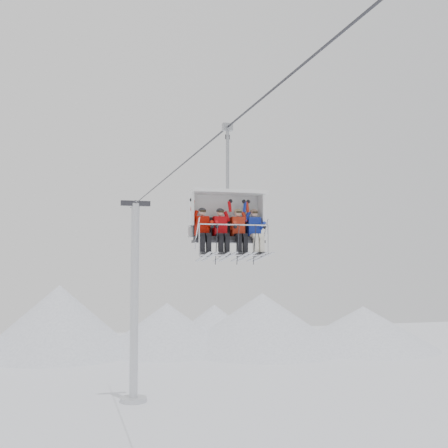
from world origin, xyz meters
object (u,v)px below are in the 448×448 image
object	(u,v)px
chairlift_carrier	(226,215)
skier_far_right	(255,231)
lift_tower_right	(134,314)
skier_center_left	(221,230)
skier_far_left	(203,230)
skier_center_right	(239,231)

from	to	relation	value
chairlift_carrier	skier_far_right	size ratio (longest dim) A/B	2.36
lift_tower_right	chairlift_carrier	xyz separation A→B (m)	(0.00, -22.26, 4.87)
skier_center_left	skier_far_right	world-z (taller)	same
skier_far_left	chairlift_carrier	bearing A→B (deg)	20.95
lift_tower_right	skier_center_left	bearing A→B (deg)	-90.65
skier_center_right	skier_far_right	bearing A→B (deg)	0.00
skier_center_left	lift_tower_right	bearing A→B (deg)	89.35
skier_far_left	skier_center_right	distance (m)	1.09
skier_far_right	skier_center_left	bearing A→B (deg)	180.00
skier_center_left	skier_far_right	distance (m)	1.05
skier_far_left	skier_center_left	world-z (taller)	skier_center_left
lift_tower_right	skier_center_right	xyz separation A→B (m)	(0.29, -22.57, 4.41)
lift_tower_right	chairlift_carrier	distance (m)	22.79
lift_tower_right	skier_far_right	bearing A→B (deg)	-87.98
skier_far_left	lift_tower_right	bearing A→B (deg)	87.98
skier_far_left	skier_far_right	bearing A→B (deg)	0.01
skier_far_left	skier_far_right	distance (m)	1.59
skier_center_left	skier_center_right	bearing A→B (deg)	0.00
chairlift_carrier	skier_far_left	bearing A→B (deg)	-159.05
chairlift_carrier	skier_center_right	world-z (taller)	chairlift_carrier
lift_tower_right	skier_far_left	size ratio (longest dim) A/B	7.99
chairlift_carrier	skier_center_right	xyz separation A→B (m)	(0.29, -0.30, -0.46)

